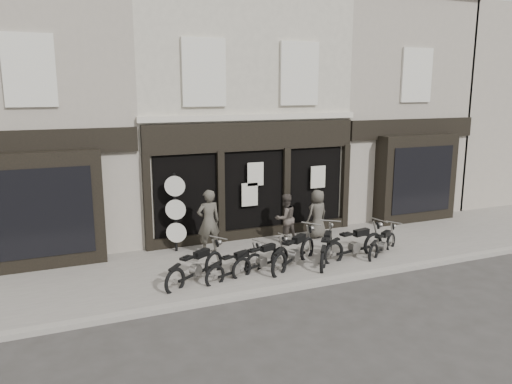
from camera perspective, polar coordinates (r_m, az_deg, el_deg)
name	(u,v)px	position (r m, az deg, el deg)	size (l,w,h in m)	color
ground_plane	(295,269)	(14.07, 4.42, -8.80)	(90.00, 90.00, 0.00)	#2D2B28
pavement	(280,257)	(14.81, 2.82, -7.48)	(30.00, 4.20, 0.12)	#69635D
kerb	(317,283)	(13.03, 6.99, -10.27)	(30.00, 0.25, 0.13)	gray
central_building	(222,112)	(18.68, -3.88, 9.10)	(7.30, 6.22, 8.34)	#B8B19E
neighbour_left	(35,117)	(17.60, -23.94, 7.84)	(5.60, 6.73, 8.34)	gray
neighbour_right	(367,110)	(21.57, 12.53, 9.09)	(5.60, 6.73, 8.34)	gray
filler_right	(507,106)	(27.17, 26.74, 8.74)	(11.00, 6.00, 8.20)	gray
motorcycle_0	(196,269)	(12.94, -6.89, -8.77)	(1.93, 1.42, 1.04)	black
motorcycle_1	(236,268)	(13.09, -2.35, -8.66)	(1.85, 0.93, 0.93)	black
motorcycle_2	(262,261)	(13.55, 0.67, -7.88)	(1.93, 0.90, 0.96)	black
motorcycle_3	(294,254)	(13.91, 4.40, -7.11)	(2.05, 1.55, 1.12)	black
motorcycle_4	(326,250)	(14.40, 8.05, -6.62)	(1.58, 1.90, 1.07)	black
motorcycle_5	(355,246)	(14.84, 11.20, -6.11)	(2.29, 0.76, 1.10)	black
motorcycle_6	(383,245)	(15.35, 14.28, -5.95)	(1.72, 1.18, 0.91)	black
man_left	(209,222)	(14.81, -5.44, -3.38)	(0.70, 0.46, 1.92)	#423E36
man_centre	(285,218)	(15.86, 3.38, -2.99)	(0.76, 0.59, 1.57)	#453D37
man_right	(317,214)	(16.43, 7.02, -2.49)	(0.78, 0.51, 1.60)	#423E37
advert_sign_post	(176,216)	(15.03, -9.18, -2.71)	(0.58, 0.39, 2.51)	black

